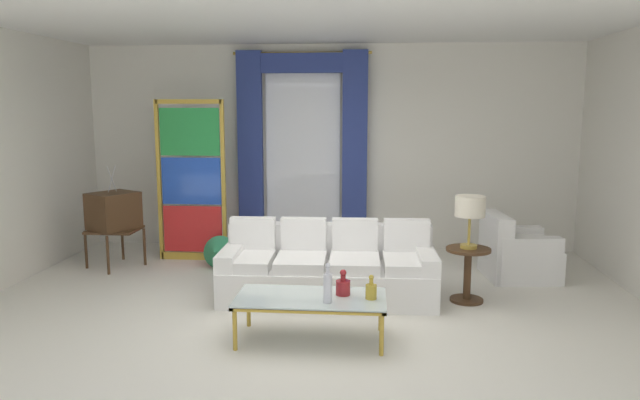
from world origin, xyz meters
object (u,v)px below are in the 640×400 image
vintage_tv (113,213)px  armchair_white (515,255)px  couch_white_long (328,270)px  bottle_amber_squat (328,286)px  bottle_crystal_tall (343,286)px  bottle_blue_decanter (371,290)px  stained_glass_divider (191,184)px  round_side_table (468,270)px  peacock_figurine (218,253)px  coffee_table (311,300)px  table_lamp_brass (470,209)px

vintage_tv → armchair_white: (5.15, -0.05, -0.44)m
couch_white_long → bottle_amber_squat: size_ratio=6.59×
bottle_crystal_tall → bottle_blue_decanter: bearing=-20.0°
bottle_blue_decanter → bottle_amber_squat: bearing=-160.3°
bottle_crystal_tall → vintage_tv: (-3.12, 2.18, 0.24)m
couch_white_long → stained_glass_divider: size_ratio=1.07×
bottle_amber_squat → round_side_table: bearing=44.1°
bottle_amber_squat → peacock_figurine: size_ratio=0.60×
bottle_amber_squat → armchair_white: bearing=47.6°
coffee_table → armchair_white: size_ratio=1.51×
couch_white_long → stained_glass_divider: stained_glass_divider is taller
couch_white_long → armchair_white: bearing=23.1°
vintage_tv → stained_glass_divider: 1.08m
bottle_blue_decanter → round_side_table: (1.04, 1.24, -0.13)m
coffee_table → stained_glass_divider: (-1.92, 2.71, 0.68)m
bottle_amber_squat → peacock_figurine: (-1.62, 2.39, -0.34)m
bottle_crystal_tall → stained_glass_divider: bearing=129.9°
bottle_crystal_tall → round_side_table: (1.30, 1.15, -0.14)m
peacock_figurine → table_lamp_brass: (3.04, -1.02, 0.81)m
bottle_crystal_tall → peacock_figurine: 2.79m
bottle_amber_squat → stained_glass_divider: size_ratio=0.16×
vintage_tv → table_lamp_brass: 4.55m
coffee_table → armchair_white: bearing=43.7°
coffee_table → armchair_white: (2.32, 2.21, -0.09)m
armchair_white → couch_white_long: bearing=-156.9°
armchair_white → table_lamp_brass: table_lamp_brass is taller
couch_white_long → bottle_crystal_tall: size_ratio=9.92×
peacock_figurine → round_side_table: size_ratio=1.01×
bottle_crystal_tall → armchair_white: bearing=46.4°
peacock_figurine → table_lamp_brass: table_lamp_brass is taller
armchair_white → table_lamp_brass: (-0.73, -0.98, 0.74)m
round_side_table → table_lamp_brass: 0.67m
bottle_blue_decanter → armchair_white: bearing=51.4°
peacock_figurine → round_side_table: bearing=-18.5°
peacock_figurine → armchair_white: bearing=-0.5°
vintage_tv → armchair_white: vintage_tv is taller
bottle_blue_decanter → stained_glass_divider: bearing=132.1°
table_lamp_brass → vintage_tv: bearing=166.9°
table_lamp_brass → peacock_figurine: bearing=161.5°
couch_white_long → bottle_blue_decanter: bearing=-69.4°
vintage_tv → stained_glass_divider: bearing=26.3°
vintage_tv → bottle_blue_decanter: bearing=-33.9°
couch_white_long → bottle_crystal_tall: couch_white_long is taller
armchair_white → peacock_figurine: size_ratio=1.49×
bottle_amber_squat → peacock_figurine: bottle_amber_squat is taller
coffee_table → bottle_blue_decanter: 0.55m
vintage_tv → stained_glass_divider: (0.92, 0.45, 0.33)m
couch_white_long → peacock_figurine: 1.82m
coffee_table → peacock_figurine: bearing=122.9°
bottle_amber_squat → armchair_white: size_ratio=0.40×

